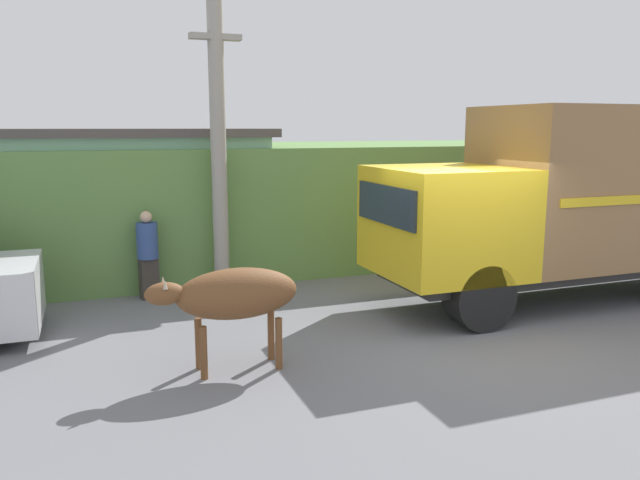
{
  "coord_description": "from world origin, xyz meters",
  "views": [
    {
      "loc": [
        -5.18,
        -7.41,
        3.02
      ],
      "look_at": [
        -2.2,
        0.54,
        1.48
      ],
      "focal_mm": 35.0,
      "sensor_mm": 36.0,
      "label": 1
    }
  ],
  "objects_px": {
    "brown_cow": "(234,295)",
    "pedestrian_on_hill": "(148,252)",
    "utility_pole": "(218,146)",
    "cargo_truck": "(581,197)"
  },
  "relations": [
    {
      "from": "pedestrian_on_hill",
      "to": "cargo_truck",
      "type": "bearing_deg",
      "value": 145.18
    },
    {
      "from": "pedestrian_on_hill",
      "to": "utility_pole",
      "type": "height_order",
      "value": "utility_pole"
    },
    {
      "from": "brown_cow",
      "to": "pedestrian_on_hill",
      "type": "bearing_deg",
      "value": 101.74
    },
    {
      "from": "brown_cow",
      "to": "utility_pole",
      "type": "bearing_deg",
      "value": 82.17
    },
    {
      "from": "utility_pole",
      "to": "brown_cow",
      "type": "bearing_deg",
      "value": -99.36
    },
    {
      "from": "cargo_truck",
      "to": "utility_pole",
      "type": "height_order",
      "value": "utility_pole"
    },
    {
      "from": "pedestrian_on_hill",
      "to": "utility_pole",
      "type": "relative_size",
      "value": 0.3
    },
    {
      "from": "cargo_truck",
      "to": "pedestrian_on_hill",
      "type": "xyz_separation_m",
      "value": [
        -7.1,
        2.67,
        -0.97
      ]
    },
    {
      "from": "brown_cow",
      "to": "pedestrian_on_hill",
      "type": "distance_m",
      "value": 3.86
    },
    {
      "from": "cargo_truck",
      "to": "utility_pole",
      "type": "distance_m",
      "value": 6.41
    }
  ]
}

